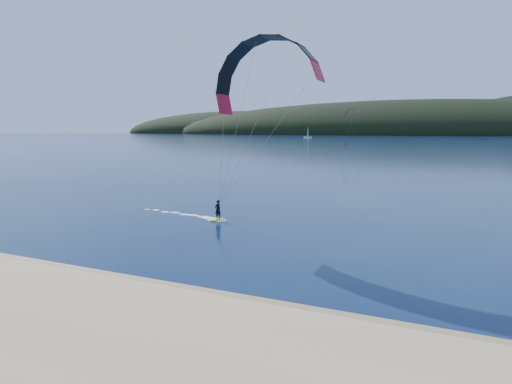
% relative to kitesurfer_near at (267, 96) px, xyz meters
% --- Properties ---
extents(ground, '(1800.00, 1800.00, 0.00)m').
position_rel_kitesurfer_near_xyz_m(ground, '(-0.87, -19.13, -11.52)').
color(ground, '#071638').
rests_on(ground, ground).
extents(wet_sand, '(220.00, 2.50, 0.10)m').
position_rel_kitesurfer_near_xyz_m(wet_sand, '(-0.87, -14.63, -11.47)').
color(wet_sand, '#876F4E').
rests_on(wet_sand, ground).
extents(headland, '(1200.00, 310.00, 140.00)m').
position_rel_kitesurfer_near_xyz_m(headland, '(-0.24, 726.16, -11.52)').
color(headland, black).
rests_on(headland, ground).
extents(kitesurfer_near, '(22.14, 6.25, 15.28)m').
position_rel_kitesurfer_near_xyz_m(kitesurfer_near, '(0.00, 0.00, 0.00)').
color(kitesurfer_near, '#A7D719').
rests_on(kitesurfer_near, ground).
extents(kitesurfer_far, '(8.27, 5.43, 17.42)m').
position_rel_kitesurfer_near_xyz_m(kitesurfer_far, '(-29.96, 185.96, 3.44)').
color(kitesurfer_far, '#A7D719').
rests_on(kitesurfer_far, ground).
extents(sailboat, '(8.31, 5.25, 11.66)m').
position_rel_kitesurfer_near_xyz_m(sailboat, '(-115.21, 388.68, -10.66)').
color(sailboat, white).
rests_on(sailboat, ground).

